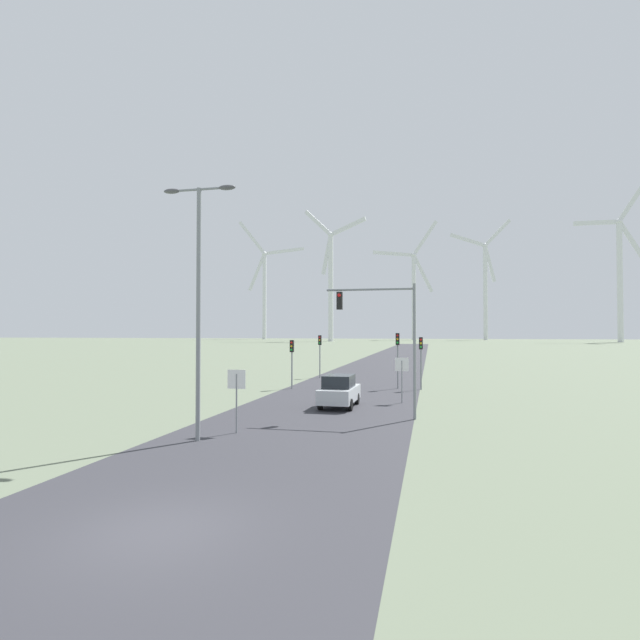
% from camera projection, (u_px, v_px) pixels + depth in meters
% --- Properties ---
extents(ground_plane, '(600.00, 600.00, 0.00)m').
position_uv_depth(ground_plane, '(157.00, 530.00, 10.75)').
color(ground_plane, '#5B6651').
extents(road_surface, '(10.00, 240.00, 0.01)m').
position_uv_depth(road_surface, '(380.00, 369.00, 57.59)').
color(road_surface, '#2D2D33').
rests_on(road_surface, ground).
extents(streetlamp, '(3.08, 0.32, 10.06)m').
position_uv_depth(streetlamp, '(199.00, 281.00, 19.74)').
color(streetlamp, gray).
rests_on(streetlamp, ground).
extents(stop_sign_near, '(0.81, 0.07, 2.67)m').
position_uv_depth(stop_sign_near, '(237.00, 389.00, 21.12)').
color(stop_sign_near, gray).
rests_on(stop_sign_near, ground).
extents(stop_sign_far, '(0.81, 0.07, 2.72)m').
position_uv_depth(stop_sign_far, '(402.00, 371.00, 30.00)').
color(stop_sign_far, gray).
rests_on(stop_sign_far, ground).
extents(traffic_light_post_near_left, '(0.28, 0.34, 3.66)m').
position_uv_depth(traffic_light_post_near_left, '(292.00, 353.00, 37.53)').
color(traffic_light_post_near_left, gray).
rests_on(traffic_light_post_near_left, ground).
extents(traffic_light_post_near_right, '(0.28, 0.34, 3.88)m').
position_uv_depth(traffic_light_post_near_right, '(421.00, 351.00, 36.89)').
color(traffic_light_post_near_right, gray).
rests_on(traffic_light_post_near_right, ground).
extents(traffic_light_post_mid_left, '(0.28, 0.33, 3.96)m').
position_uv_depth(traffic_light_post_mid_left, '(320.00, 347.00, 46.49)').
color(traffic_light_post_mid_left, gray).
rests_on(traffic_light_post_mid_left, ground).
extents(traffic_light_post_mid_right, '(0.28, 0.34, 4.19)m').
position_uv_depth(traffic_light_post_mid_right, '(398.00, 348.00, 37.58)').
color(traffic_light_post_mid_right, gray).
rests_on(traffic_light_post_mid_right, ground).
extents(traffic_light_mast_overhead, '(4.46, 0.34, 6.66)m').
position_uv_depth(traffic_light_mast_overhead, '(385.00, 323.00, 24.76)').
color(traffic_light_mast_overhead, gray).
rests_on(traffic_light_mast_overhead, ground).
extents(car_approaching, '(1.88, 4.13, 1.83)m').
position_uv_depth(car_approaching, '(339.00, 391.00, 28.36)').
color(car_approaching, '#B7BCC1').
rests_on(car_approaching, ground).
extents(wind_turbine_far_left, '(36.12, 12.60, 68.11)m').
position_uv_depth(wind_turbine_far_left, '(264.00, 286.00, 287.86)').
color(wind_turbine_far_left, silver).
rests_on(wind_turbine_far_left, ground).
extents(wind_turbine_left, '(29.97, 9.99, 60.54)m').
position_uv_depth(wind_turbine_left, '(331.00, 276.00, 222.74)').
color(wind_turbine_left, silver).
rests_on(wind_turbine_left, ground).
extents(wind_turbine_center, '(33.87, 8.85, 63.86)m').
position_uv_depth(wind_turbine_center, '(414.00, 287.00, 265.25)').
color(wind_turbine_center, silver).
rests_on(wind_turbine_center, ground).
extents(wind_turbine_right, '(32.01, 12.29, 64.25)m').
position_uv_depth(wind_turbine_right, '(485.00, 282.00, 261.55)').
color(wind_turbine_right, silver).
rests_on(wind_turbine_right, ground).
extents(wind_turbine_far_right, '(26.18, 3.72, 64.19)m').
position_uv_depth(wind_turbine_far_right, '(620.00, 270.00, 203.59)').
color(wind_turbine_far_right, silver).
rests_on(wind_turbine_far_right, ground).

